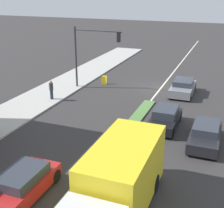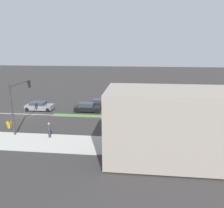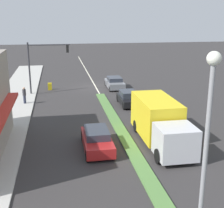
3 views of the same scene
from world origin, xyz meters
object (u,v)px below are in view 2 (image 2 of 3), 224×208
traffic_signal_main (18,98)px  sedan_dark (101,103)px  suv_black (88,107)px  warning_aframe_sign (9,125)px  suv_grey (39,106)px  delivery_truck (153,104)px  hatchback_red (158,119)px  pedestrian (49,130)px

traffic_signal_main → sedan_dark: (-11.12, 7.48, -3.28)m
suv_black → sedan_dark: size_ratio=0.94×
warning_aframe_sign → suv_grey: bearing=178.0°
delivery_truck → suv_black: (0.00, -9.51, -0.82)m
traffic_signal_main → warning_aframe_sign: bearing=-108.7°
traffic_signal_main → sedan_dark: 13.80m
suv_black → hatchback_red: suv_black is taller
suv_black → pedestrian: bearing=-10.5°
pedestrian → delivery_truck: size_ratio=0.22×
suv_black → sedan_dark: (-2.80, 1.56, -0.03)m
suv_grey → traffic_signal_main: bearing=10.5°
pedestrian → sedan_dark: 13.30m
hatchback_red → suv_grey: bearing=-104.2°
suv_black → traffic_signal_main: bearing=-35.4°
warning_aframe_sign → delivery_truck: 18.92m
warning_aframe_sign → sedan_dark: sedan_dark is taller
warning_aframe_sign → suv_black: suv_black is taller
traffic_signal_main → warning_aframe_sign: size_ratio=6.69×
pedestrian → sedan_dark: bearing=165.1°
suv_black → suv_grey: (0.00, -7.46, -0.02)m
pedestrian → hatchback_red: size_ratio=0.38×
sedan_dark → hatchback_red: bearing=49.4°
delivery_truck → warning_aframe_sign: bearing=-65.9°
traffic_signal_main → warning_aframe_sign: traffic_signal_main is taller
pedestrian → suv_black: pedestrian is taller
warning_aframe_sign → suv_black: 10.92m
traffic_signal_main → suv_black: (-8.32, 5.92, -3.25)m
delivery_truck → hatchback_red: size_ratio=1.78×
traffic_signal_main → pedestrian: 5.30m
delivery_truck → sedan_dark: delivery_truck is taller
suv_grey → hatchback_red: bearing=75.8°
warning_aframe_sign → sedan_dark: (-10.51, 9.29, 0.19)m
suv_black → delivery_truck: bearing=90.0°
warning_aframe_sign → hatchback_red: hatchback_red is taller
sedan_dark → suv_black: bearing=-29.1°
warning_aframe_sign → delivery_truck: (-7.71, 17.25, 1.04)m
pedestrian → suv_black: bearing=169.5°
warning_aframe_sign → delivery_truck: delivery_truck is taller
traffic_signal_main → suv_grey: (-8.32, -1.54, -3.27)m
pedestrian → warning_aframe_sign: 6.34m
delivery_truck → suv_grey: (0.00, -16.98, -0.84)m
warning_aframe_sign → hatchback_red: 18.00m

